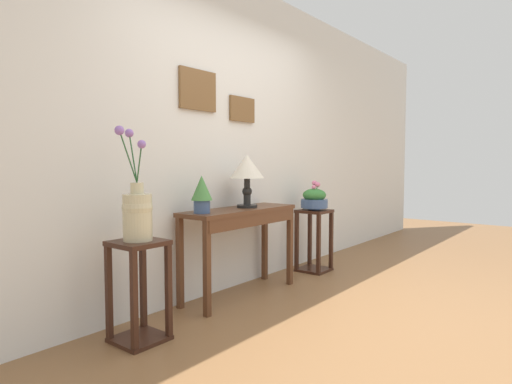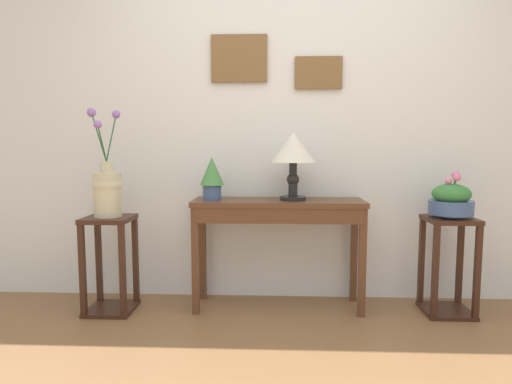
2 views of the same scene
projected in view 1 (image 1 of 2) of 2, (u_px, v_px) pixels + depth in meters
ground_plane at (393, 328)px, 3.00m from camera, size 12.00×12.00×0.01m
back_wall_with_art at (224, 134)px, 3.88m from camera, size 9.00×0.13×2.80m
console_table at (242, 223)px, 3.68m from camera, size 1.16×0.36×0.76m
table_lamp at (247, 170)px, 3.74m from camera, size 0.30×0.30×0.46m
potted_plant_on_console at (202, 192)px, 3.32m from camera, size 0.16×0.16×0.29m
pedestal_stand_left at (139, 291)px, 2.75m from camera, size 0.31×0.31×0.65m
flower_vase_tall_left at (137, 210)px, 2.72m from camera, size 0.22×0.25×0.72m
pedestal_stand_right at (314, 241)px, 4.56m from camera, size 0.31×0.31×0.65m
planter_bowl_wide_right at (314, 199)px, 4.53m from camera, size 0.28×0.28×0.31m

